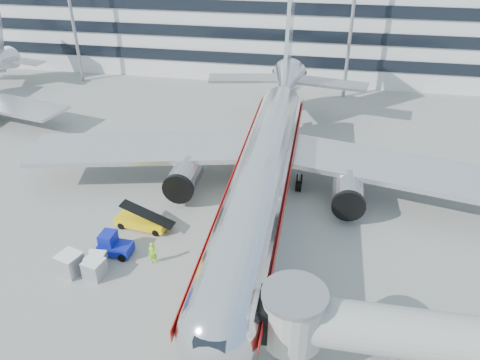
% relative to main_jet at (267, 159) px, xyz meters
% --- Properties ---
extents(ground, '(180.00, 180.00, 0.00)m').
position_rel_main_jet_xyz_m(ground, '(0.00, -11.72, -4.23)').
color(ground, gray).
rests_on(ground, ground).
extents(lead_in_line, '(0.25, 70.00, 0.01)m').
position_rel_main_jet_xyz_m(lead_in_line, '(0.00, -1.72, -4.23)').
color(lead_in_line, yellow).
rests_on(lead_in_line, ground).
extents(main_jet, '(50.95, 48.70, 16.06)m').
position_rel_main_jet_xyz_m(main_jet, '(0.00, 0.00, 0.00)').
color(main_jet, silver).
rests_on(main_jet, ground).
extents(jet_bridge, '(17.80, 4.50, 7.00)m').
position_rel_main_jet_xyz_m(jet_bridge, '(12.18, -19.72, -0.36)').
color(jet_bridge, silver).
rests_on(jet_bridge, ground).
extents(terminal, '(150.00, 24.25, 15.60)m').
position_rel_main_jet_xyz_m(terminal, '(0.00, 46.23, 3.57)').
color(terminal, silver).
rests_on(terminal, ground).
extents(belt_loader, '(5.12, 2.33, 2.41)m').
position_rel_main_jet_xyz_m(belt_loader, '(-10.44, -7.33, -3.55)').
color(belt_loader, yellow).
rests_on(belt_loader, ground).
extents(baggage_tug, '(2.84, 1.90, 2.07)m').
position_rel_main_jet_xyz_m(baggage_tug, '(-11.44, -11.33, -3.33)').
color(baggage_tug, '#0D1999').
rests_on(baggage_tug, ground).
extents(cargo_container_left, '(1.50, 1.50, 1.54)m').
position_rel_main_jet_xyz_m(cargo_container_left, '(-11.98, -13.52, -3.46)').
color(cargo_container_left, '#A8AAAF').
rests_on(cargo_container_left, ground).
extents(cargo_container_right, '(2.13, 2.13, 1.80)m').
position_rel_main_jet_xyz_m(cargo_container_right, '(-13.91, -14.15, -3.33)').
color(cargo_container_right, '#A8AAAF').
rests_on(cargo_container_right, ground).
extents(cargo_container_front, '(1.76, 1.76, 1.57)m').
position_rel_main_jet_xyz_m(cargo_container_front, '(-11.79, -14.25, -3.45)').
color(cargo_container_front, '#A8AAAF').
rests_on(cargo_container_front, ground).
extents(ramp_worker, '(0.84, 0.67, 2.00)m').
position_rel_main_jet_xyz_m(ramp_worker, '(-7.76, -11.86, -3.23)').
color(ramp_worker, '#90ED18').
rests_on(ramp_worker, ground).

